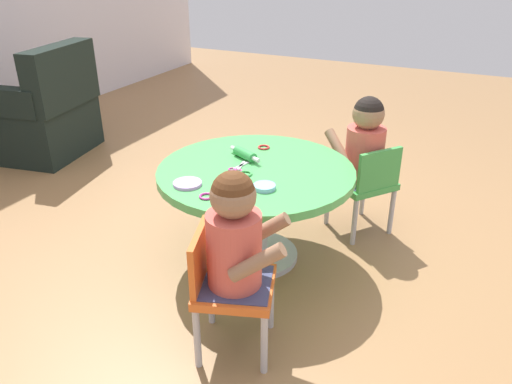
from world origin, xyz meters
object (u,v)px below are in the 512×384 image
craft_table (256,189)px  seated_child_left (235,235)px  craft_scissors (238,168)px  child_chair_left (226,284)px  seated_child_right (365,143)px  child_chair_right (365,183)px  armchair_dark (41,115)px  rolling_pin (245,154)px

craft_table → seated_child_left: 0.68m
seated_child_left → craft_scissors: size_ratio=3.78×
child_chair_left → seated_child_left: bearing=-71.3°
child_chair_left → seated_child_right: seated_child_right is taller
craft_table → craft_scissors: bearing=116.6°
seated_child_left → child_chair_right: (1.14, -0.21, -0.23)m
seated_child_left → child_chair_right: bearing=-10.5°
craft_table → child_chair_right: child_chair_right is taller
seated_child_left → craft_table: bearing=19.2°
craft_scissors → seated_child_right: bearing=-39.8°
armchair_dark → rolling_pin: size_ratio=3.94×
child_chair_left → rolling_pin: rolling_pin is taller
seated_child_left → armchair_dark: armchair_dark is taller
craft_table → craft_scissors: craft_scissors is taller
seated_child_left → craft_scissors: bearing=26.9°
rolling_pin → craft_scissors: 0.13m
seated_child_right → craft_scissors: (-0.57, 0.48, -0.02)m
seated_child_right → craft_table: bearing=143.2°
child_chair_left → craft_scissors: child_chair_left is taller
child_chair_right → armchair_dark: (0.11, 2.58, 0.00)m
seated_child_right → craft_scissors: seated_child_right is taller
craft_table → seated_child_left: size_ratio=1.91×
child_chair_right → seated_child_right: (0.02, 0.03, 0.23)m
seated_child_left → rolling_pin: seated_child_left is taller
craft_scissors → rolling_pin: bearing=11.7°
armchair_dark → craft_scissors: size_ratio=6.30×
armchair_dark → rolling_pin: (-0.53, -2.04, 0.23)m
armchair_dark → child_chair_left: bearing=-118.5°
child_chair_right → seated_child_left: bearing=169.5°
child_chair_right → armchair_dark: size_ratio=0.63×
child_chair_left → craft_scissors: (0.60, 0.26, 0.21)m
seated_child_left → seated_child_right: same height
craft_table → craft_scissors: size_ratio=7.21×
seated_child_right → rolling_pin: (-0.44, 0.51, 0.01)m
rolling_pin → child_chair_right: bearing=-52.0°
seated_child_right → child_chair_right: bearing=-127.2°
armchair_dark → seated_child_right: bearing=-92.0°
craft_table → child_chair_left: child_chair_left is taller
armchair_dark → craft_scissors: armchair_dark is taller
armchair_dark → craft_scissors: bearing=-107.8°
child_chair_left → seated_child_right: size_ratio=1.05×
seated_child_right → armchair_dark: (0.09, 2.55, -0.22)m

